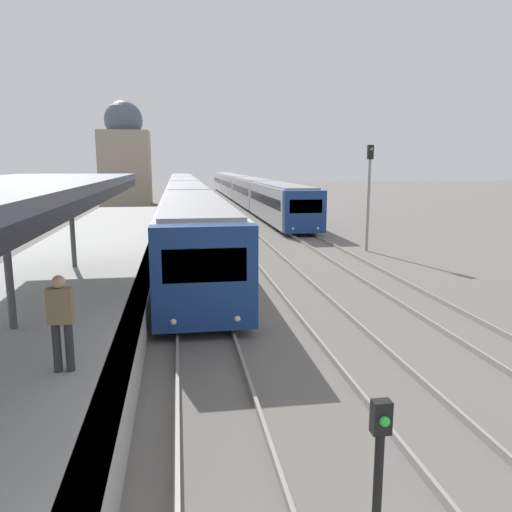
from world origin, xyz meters
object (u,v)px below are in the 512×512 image
train_far (243,188)px  signal_post_near (379,470)px  signal_mast_far (369,186)px  train_near (185,197)px  person_on_platform (61,318)px

train_far → signal_post_near: (-5.54, -53.42, -0.39)m
train_far → signal_mast_far: 33.95m
signal_post_near → train_near: bearing=92.2°
signal_mast_far → train_near: bearing=116.8°
person_on_platform → signal_mast_far: (11.49, 15.72, 1.43)m
signal_post_near → signal_mast_far: 21.06m
train_near → signal_mast_far: (8.91, -17.62, 1.64)m
person_on_platform → train_far: bearing=79.1°
person_on_platform → signal_mast_far: size_ratio=0.31×
person_on_platform → train_near: 33.43m
person_on_platform → train_far: train_far is taller
person_on_platform → train_near: train_near is taller
train_near → signal_mast_far: 19.81m
person_on_platform → train_near: bearing=85.6°
train_far → signal_mast_far: bearing=-86.7°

